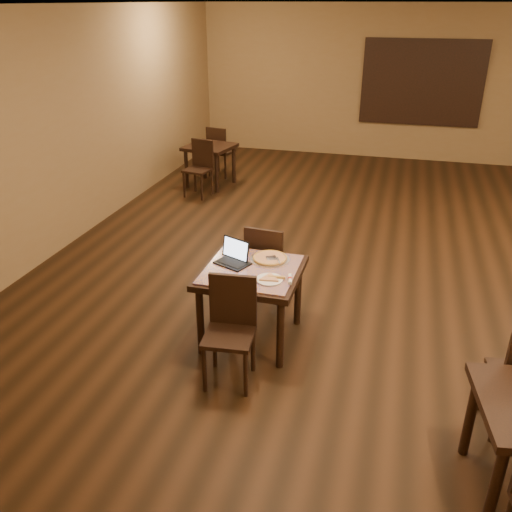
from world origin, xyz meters
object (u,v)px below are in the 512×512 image
(tiled_table, at_px, (251,278))
(pizza_pan, at_px, (270,259))
(other_table_b_chair_near, at_px, (200,165))
(laptop, at_px, (234,257))
(chair_main_near, at_px, (231,324))
(chair_main_far, at_px, (267,262))
(other_table_b, at_px, (210,152))
(other_table_b_chair_far, at_px, (219,149))

(tiled_table, distance_m, pizza_pan, 0.29)
(other_table_b_chair_near, bearing_deg, laptop, -53.98)
(chair_main_near, xyz_separation_m, chair_main_far, (0.00, 1.23, 0.00))
(other_table_b, bearing_deg, chair_main_far, -51.68)
(chair_main_far, height_order, other_table_b_chair_near, chair_main_far)
(tiled_table, height_order, laptop, laptop)
(chair_main_far, xyz_separation_m, laptop, (-0.19, -0.52, 0.28))
(pizza_pan, bearing_deg, other_table_b, 116.74)
(chair_main_near, xyz_separation_m, other_table_b, (-2.03, 5.14, 0.06))
(laptop, distance_m, other_table_b_chair_far, 5.31)
(other_table_b, bearing_deg, other_table_b_chair_far, 102.47)
(other_table_b_chair_far, bearing_deg, tiled_table, 122.90)
(pizza_pan, xyz_separation_m, other_table_b_chair_near, (-2.14, 3.73, -0.24))
(laptop, bearing_deg, other_table_b_chair_far, 133.38)
(chair_main_far, distance_m, other_table_b_chair_far, 4.90)
(chair_main_far, relative_size, other_table_b_chair_far, 1.02)
(other_table_b_chair_far, bearing_deg, pizza_pan, 125.08)
(pizza_pan, height_order, other_table_b, pizza_pan)
(chair_main_far, xyz_separation_m, other_table_b_chair_near, (-2.01, 3.36, -0.01))
(chair_main_far, xyz_separation_m, pizza_pan, (0.13, -0.38, 0.23))
(other_table_b_chair_near, bearing_deg, other_table_b_chair_far, 102.47)
(other_table_b, distance_m, other_table_b_chair_far, 0.55)
(tiled_table, relative_size, other_table_b_chair_far, 0.99)
(other_table_b_chair_near, height_order, other_table_b_chair_far, same)
(tiled_table, bearing_deg, laptop, 154.05)
(chair_main_near, distance_m, other_table_b, 5.52)
(chair_main_near, distance_m, other_table_b_chair_far, 6.04)
(chair_main_far, distance_m, other_table_b, 4.40)
(laptop, relative_size, other_table_b, 0.41)
(other_table_b_chair_near, distance_m, other_table_b_chair_far, 1.09)
(chair_main_near, height_order, chair_main_far, same)
(chair_main_near, distance_m, pizza_pan, 0.90)
(other_table_b_chair_near, bearing_deg, chair_main_near, -55.48)
(chair_main_far, bearing_deg, other_table_b_chair_near, -53.90)
(chair_main_near, xyz_separation_m, laptop, (-0.19, 0.72, 0.28))
(pizza_pan, xyz_separation_m, other_table_b, (-2.16, 4.28, -0.17))
(other_table_b_chair_near, relative_size, other_table_b_chair_far, 1.00)
(laptop, xyz_separation_m, other_table_b_chair_near, (-1.82, 3.88, -0.29))
(tiled_table, xyz_separation_m, other_table_b_chair_near, (-2.02, 3.97, -0.13))
(chair_main_near, distance_m, chair_main_far, 1.23)
(chair_main_near, xyz_separation_m, pizza_pan, (0.13, 0.86, 0.23))
(tiled_table, xyz_separation_m, chair_main_near, (-0.01, -0.62, -0.12))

